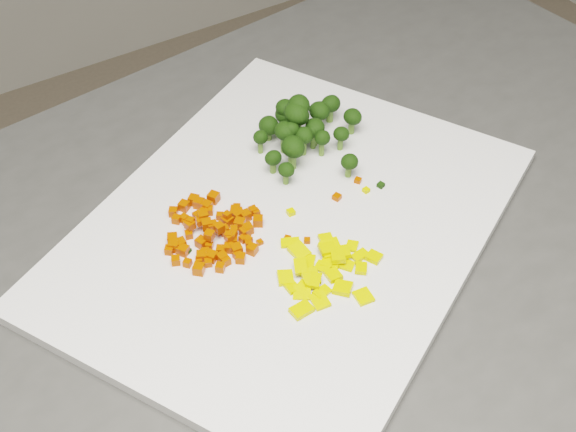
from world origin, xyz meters
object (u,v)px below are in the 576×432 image
cutting_board (288,227)px  carrot_pile (211,225)px  broccoli_pile (309,130)px  pepper_pile (316,260)px

cutting_board → carrot_pile: carrot_pile is taller
carrot_pile → broccoli_pile: size_ratio=0.83×
carrot_pile → broccoli_pile: 0.16m
pepper_pile → broccoli_pile: size_ratio=0.97×
carrot_pile → pepper_pile: size_ratio=0.86×
carrot_pile → broccoli_pile: bearing=20.6°
pepper_pile → broccoli_pile: 0.17m
pepper_pile → cutting_board: bearing=82.9°
broccoli_pile → pepper_pile: bearing=-120.8°
broccoli_pile → carrot_pile: bearing=-159.4°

